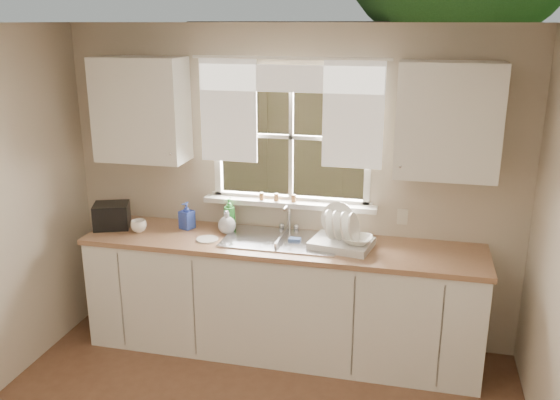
% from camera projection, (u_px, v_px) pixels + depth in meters
% --- Properties ---
extents(room_walls, '(3.62, 4.02, 2.50)m').
position_uv_depth(room_walls, '(194.00, 307.00, 2.75)').
color(room_walls, beige).
rests_on(room_walls, ground).
extents(ceiling, '(3.60, 4.00, 0.02)m').
position_uv_depth(ceiling, '(187.00, 24.00, 2.44)').
color(ceiling, silver).
rests_on(ceiling, room_walls).
extents(window, '(1.38, 0.16, 1.06)m').
position_uv_depth(window, '(291.00, 158.00, 4.60)').
color(window, white).
rests_on(window, room_walls).
extents(curtains, '(1.50, 0.03, 0.81)m').
position_uv_depth(curtains, '(289.00, 101.00, 4.42)').
color(curtains, white).
rests_on(curtains, room_walls).
extents(base_cabinets, '(3.00, 0.62, 0.87)m').
position_uv_depth(base_cabinets, '(281.00, 299.00, 4.61)').
color(base_cabinets, white).
rests_on(base_cabinets, ground).
extents(countertop, '(3.04, 0.65, 0.04)m').
position_uv_depth(countertop, '(281.00, 244.00, 4.48)').
color(countertop, '#9E714F').
rests_on(countertop, base_cabinets).
extents(upper_cabinet_left, '(0.70, 0.33, 0.80)m').
position_uv_depth(upper_cabinet_left, '(141.00, 110.00, 4.59)').
color(upper_cabinet_left, white).
rests_on(upper_cabinet_left, room_walls).
extents(upper_cabinet_right, '(0.70, 0.33, 0.80)m').
position_uv_depth(upper_cabinet_right, '(448.00, 121.00, 4.08)').
color(upper_cabinet_right, white).
rests_on(upper_cabinet_right, room_walls).
extents(wall_outlet, '(0.08, 0.01, 0.12)m').
position_uv_depth(wall_outlet, '(402.00, 217.00, 4.51)').
color(wall_outlet, beige).
rests_on(wall_outlet, room_walls).
extents(sill_jars, '(0.30, 0.04, 0.06)m').
position_uv_depth(sill_jars, '(277.00, 197.00, 4.65)').
color(sill_jars, brown).
rests_on(sill_jars, window).
extents(sink, '(0.88, 0.52, 0.40)m').
position_uv_depth(sink, '(282.00, 249.00, 4.52)').
color(sink, '#B7B7BC').
rests_on(sink, countertop).
extents(dish_rack, '(0.48, 0.40, 0.31)m').
position_uv_depth(dish_rack, '(341.00, 238.00, 4.35)').
color(dish_rack, silver).
rests_on(dish_rack, countertop).
extents(bowl, '(0.23, 0.23, 0.05)m').
position_uv_depth(bowl, '(357.00, 240.00, 4.27)').
color(bowl, white).
rests_on(bowl, dish_rack).
extents(soap_bottle_a, '(0.12, 0.13, 0.26)m').
position_uv_depth(soap_bottle_a, '(229.00, 214.00, 4.69)').
color(soap_bottle_a, green).
rests_on(soap_bottle_a, countertop).
extents(soap_bottle_b, '(0.13, 0.13, 0.22)m').
position_uv_depth(soap_bottle_b, '(187.00, 215.00, 4.73)').
color(soap_bottle_b, '#2E46AE').
rests_on(soap_bottle_b, countertop).
extents(soap_bottle_c, '(0.18, 0.18, 0.18)m').
position_uv_depth(soap_bottle_c, '(227.00, 222.00, 4.64)').
color(soap_bottle_c, '#F0EBC6').
rests_on(soap_bottle_c, countertop).
extents(saucer, '(0.17, 0.17, 0.01)m').
position_uv_depth(saucer, '(207.00, 239.00, 4.51)').
color(saucer, white).
rests_on(saucer, countertop).
extents(cup, '(0.15, 0.15, 0.10)m').
position_uv_depth(cup, '(139.00, 226.00, 4.67)').
color(cup, white).
rests_on(cup, countertop).
extents(black_appliance, '(0.34, 0.32, 0.20)m').
position_uv_depth(black_appliance, '(112.00, 216.00, 4.76)').
color(black_appliance, black).
rests_on(black_appliance, countertop).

